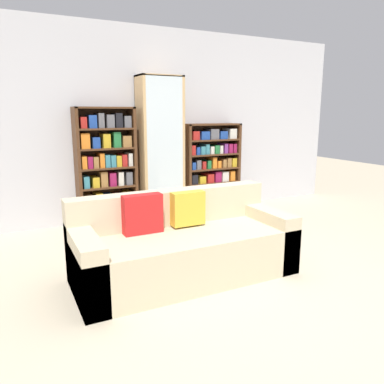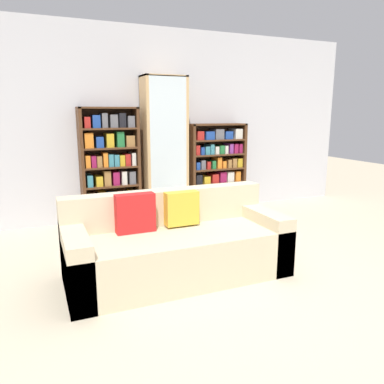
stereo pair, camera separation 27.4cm
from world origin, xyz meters
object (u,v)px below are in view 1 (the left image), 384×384
(bookshelf_left, at_px, (106,169))
(display_cabinet, at_px, (160,150))
(couch, at_px, (183,246))
(bookshelf_right, at_px, (211,170))
(wine_bottle, at_px, (212,221))

(bookshelf_left, bearing_deg, display_cabinet, -1.18)
(couch, distance_m, display_cabinet, 2.16)
(bookshelf_left, bearing_deg, bookshelf_right, 0.00)
(display_cabinet, bearing_deg, bookshelf_left, 178.82)
(bookshelf_left, bearing_deg, couch, -83.90)
(display_cabinet, distance_m, bookshelf_right, 0.91)
(bookshelf_right, bearing_deg, display_cabinet, -178.91)
(display_cabinet, relative_size, bookshelf_right, 1.49)
(bookshelf_left, distance_m, display_cabinet, 0.82)
(couch, height_order, wine_bottle, couch)
(wine_bottle, bearing_deg, couch, -131.10)
(bookshelf_left, height_order, display_cabinet, display_cabinet)
(wine_bottle, bearing_deg, bookshelf_left, 138.96)
(bookshelf_right, bearing_deg, wine_bottle, -118.85)
(couch, xyz_separation_m, wine_bottle, (0.89, 1.02, -0.13))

